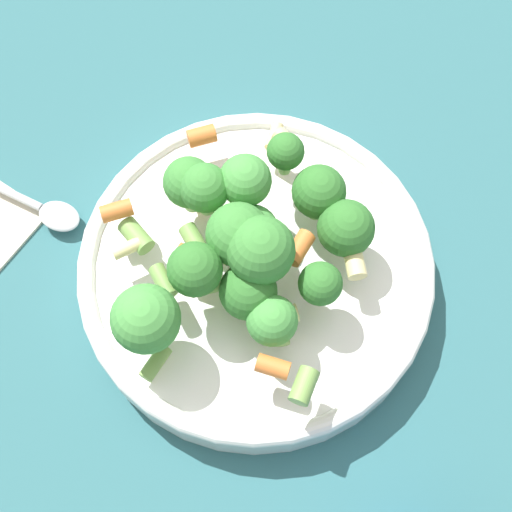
{
  "coord_description": "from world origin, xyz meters",
  "views": [
    {
      "loc": [
        -0.04,
        -0.2,
        0.54
      ],
      "look_at": [
        0.0,
        0.0,
        0.05
      ],
      "focal_mm": 50.0,
      "sensor_mm": 36.0,
      "label": 1
    }
  ],
  "objects": [
    {
      "name": "spoon",
      "position": [
        -0.18,
        0.11,
        0.01
      ],
      "size": [
        0.16,
        0.13,
        0.01
      ],
      "rotation": [
        0.0,
        0.0,
        11.92
      ],
      "color": "silver",
      "rests_on": "napkin"
    },
    {
      "name": "pasta_salad",
      "position": [
        -0.01,
        -0.0,
        0.08
      ],
      "size": [
        0.19,
        0.23,
        0.08
      ],
      "color": "#8CB766",
      "rests_on": "bowl"
    },
    {
      "name": "ground_plane",
      "position": [
        0.0,
        0.0,
        0.0
      ],
      "size": [
        3.0,
        3.0,
        0.0
      ],
      "primitive_type": "plane",
      "color": "#2D6066"
    },
    {
      "name": "bowl",
      "position": [
        0.0,
        0.0,
        0.02
      ],
      "size": [
        0.27,
        0.27,
        0.04
      ],
      "color": "white",
      "rests_on": "ground_plane"
    }
  ]
}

